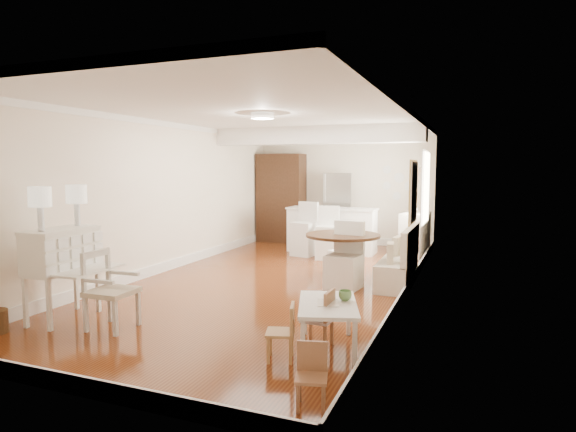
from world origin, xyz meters
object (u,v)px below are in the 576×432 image
Objects in this scene: kids_chair_b at (318,318)px; slip_chair_far at (342,251)px; bar_stool_left at (304,229)px; pantry_cabinet at (281,198)px; gustavian_armchair at (112,290)px; sideboard at (415,235)px; slip_chair_near at (344,255)px; kids_chair_a at (280,332)px; breakfast_counter at (332,230)px; bar_stool_right at (327,233)px; secretary_bureau at (63,274)px; dining_table at (343,259)px; fridge at (352,210)px; kids_table at (328,326)px; kids_chair_c at (311,377)px.

slip_chair_far is at bearing -167.64° from kids_chair_b.
pantry_cabinet reaches higher than bar_stool_left.
gustavian_armchair is 0.41× the size of pantry_cabinet.
slip_chair_near is at bearing -94.92° from sideboard.
kids_chair_a is 0.29× the size of breakfast_counter.
bar_stool_right is (-0.65, 1.21, 0.15)m from slip_chair_far.
bar_stool_right reaches higher than gustavian_armchair.
secretary_bureau is 6.30m from breakfast_counter.
dining_table is at bearing 45.86° from secretary_bureau.
sideboard reaches higher than slip_chair_far.
kids_chair_a is at bearing -87.49° from sideboard.
breakfast_counter reaches higher than dining_table.
fridge reaches higher than dining_table.
sideboard is (0.33, 5.89, 0.16)m from kids_chair_b.
kids_chair_a is 7.40m from fridge.
bar_stool_left is at bearing -154.22° from sideboard.
bar_stool_right is (-0.88, 2.02, 0.14)m from dining_table.
dining_table is (-0.62, 2.90, 0.17)m from kids_table.
slip_chair_near is 0.47× the size of pantry_cabinet.
breakfast_counter is (-1.13, 3.16, -0.02)m from slip_chair_near.
kids_chair_a is (-0.36, -0.46, 0.04)m from kids_table.
bar_stool_left reaches higher than kids_chair_c.
slip_chair_far is at bearing -51.49° from pantry_cabinet.
slip_chair_near is (-0.16, 3.09, 0.25)m from kids_chair_a.
kids_table is at bearing -74.11° from breakfast_counter.
bar_stool_right is at bearing -91.48° from fridge.
gustavian_armchair is 7.25m from pantry_cabinet.
kids_chair_a is 0.33× the size of fridge.
kids_chair_b is at bearing -78.97° from fridge.
fridge reaches higher than kids_chair_c.
fridge reaches higher than kids_chair_b.
sideboard reaches higher than kids_chair_a.
dining_table is (-0.26, 3.37, 0.13)m from kids_chair_a.
slip_chair_far is (-1.09, 5.00, 0.15)m from kids_chair_c.
sideboard reaches higher than dining_table.
sideboard is (0.21, 5.89, 0.23)m from kids_table.
sideboard is (0.57, 6.36, 0.19)m from kids_chair_a.
slip_chair_near reaches higher than kids_chair_c.
kids_chair_c is (3.69, -1.02, -0.33)m from secretary_bureau.
secretary_bureau is 0.51× the size of pantry_cabinet.
slip_chair_near reaches higher than slip_chair_far.
kids_chair_b is 0.60× the size of slip_chair_near.
breakfast_counter is at bearing -11.00° from gustavian_armchair.
gustavian_armchair is at bearing -110.79° from kids_chair_a.
bar_stool_right is at bearing 90.69° from kids_chair_c.
sideboard is at bearing 84.15° from slip_chair_near.
sideboard is at bearing -26.43° from gustavian_armchair.
slip_chair_far is (-0.84, 3.72, 0.16)m from kids_table.
kids_chair_a is at bearing -67.82° from pantry_cabinet.
pantry_cabinet is (-2.50, 3.15, 0.74)m from slip_chair_far.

